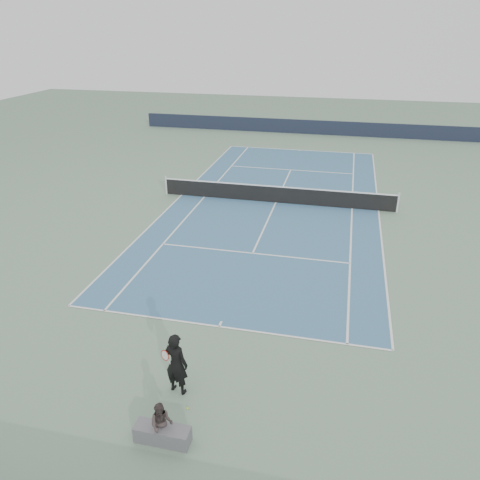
% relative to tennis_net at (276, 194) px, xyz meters
% --- Properties ---
extents(ground, '(80.00, 80.00, 0.00)m').
position_rel_tennis_net_xyz_m(ground, '(0.00, 0.00, -0.50)').
color(ground, slate).
extents(court_surface, '(10.97, 23.77, 0.01)m').
position_rel_tennis_net_xyz_m(court_surface, '(0.00, 0.00, -0.50)').
color(court_surface, '#396689').
rests_on(court_surface, ground).
extents(tennis_net, '(12.90, 0.10, 1.07)m').
position_rel_tennis_net_xyz_m(tennis_net, '(0.00, 0.00, 0.00)').
color(tennis_net, silver).
rests_on(tennis_net, ground).
extents(windscreen_far, '(30.00, 0.25, 1.20)m').
position_rel_tennis_net_xyz_m(windscreen_far, '(0.00, 17.88, 0.10)').
color(windscreen_far, black).
rests_on(windscreen_far, ground).
extents(tennis_player, '(0.85, 0.64, 1.84)m').
position_rel_tennis_net_xyz_m(tennis_player, '(-0.31, -14.94, 0.42)').
color(tennis_player, black).
rests_on(tennis_player, ground).
extents(tennis_ball, '(0.06, 0.06, 0.06)m').
position_rel_tennis_net_xyz_m(tennis_ball, '(0.15, -15.53, -0.47)').
color(tennis_ball, '#CAD82C').
rests_on(tennis_ball, ground).
extents(spectator_bench, '(1.39, 0.66, 1.15)m').
position_rel_tennis_net_xyz_m(spectator_bench, '(-0.09, -16.62, -0.11)').
color(spectator_bench, '#59585D').
rests_on(spectator_bench, ground).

